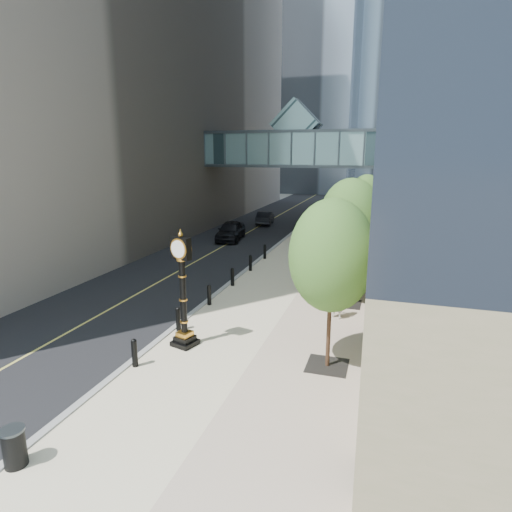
# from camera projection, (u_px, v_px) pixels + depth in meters

# --- Properties ---
(ground) EXTENTS (320.00, 320.00, 0.00)m
(ground) POSITION_uv_depth(u_px,v_px,m) (195.00, 396.00, 13.01)
(ground) COLOR gray
(ground) RESTS_ON ground
(road) EXTENTS (8.00, 180.00, 0.02)m
(road) POSITION_uv_depth(u_px,v_px,m) (283.00, 213.00, 52.14)
(road) COLOR black
(road) RESTS_ON ground
(sidewalk) EXTENTS (8.00, 180.00, 0.06)m
(sidewalk) POSITION_uv_depth(u_px,v_px,m) (350.00, 216.00, 49.82)
(sidewalk) COLOR beige
(sidewalk) RESTS_ON ground
(curb) EXTENTS (0.25, 180.00, 0.07)m
(curb) POSITION_uv_depth(u_px,v_px,m) (316.00, 214.00, 50.98)
(curb) COLOR gray
(curb) RESTS_ON ground
(midrise_left) EXTENTS (20.00, 58.00, 40.00)m
(midrise_left) POSITION_uv_depth(u_px,v_px,m) (91.00, 3.00, 37.54)
(midrise_left) COLOR tan
(midrise_left) RESTS_ON ground
(distant_tower_c) EXTENTS (22.00, 22.00, 65.00)m
(distant_tower_c) POSITION_uv_depth(u_px,v_px,m) (357.00, 58.00, 118.37)
(distant_tower_c) COLOR #90A0B6
(distant_tower_c) RESTS_ON ground
(skywalk) EXTENTS (17.00, 4.20, 5.80)m
(skywalk) POSITION_uv_depth(u_px,v_px,m) (296.00, 147.00, 38.03)
(skywalk) COLOR #476A72
(skywalk) RESTS_ON ground
(entrance_canopy) EXTENTS (3.00, 8.00, 4.38)m
(entrance_canopy) POSITION_uv_depth(u_px,v_px,m) (356.00, 208.00, 24.00)
(entrance_canopy) COLOR #383F44
(entrance_canopy) RESTS_ON ground
(bollard_row) EXTENTS (0.20, 16.20, 0.90)m
(bollard_row) POSITION_uv_depth(u_px,v_px,m) (222.00, 286.00, 22.02)
(bollard_row) COLOR black
(bollard_row) RESTS_ON sidewalk
(street_trees) EXTENTS (2.94, 28.54, 6.05)m
(street_trees) POSITION_uv_depth(u_px,v_px,m) (358.00, 214.00, 24.24)
(street_trees) COLOR black
(street_trees) RESTS_ON sidewalk
(street_clock) EXTENTS (1.02, 1.02, 4.38)m
(street_clock) POSITION_uv_depth(u_px,v_px,m) (183.00, 298.00, 15.88)
(street_clock) COLOR black
(street_clock) RESTS_ON sidewalk
(trash_bin) EXTENTS (0.67, 0.67, 0.90)m
(trash_bin) POSITION_uv_depth(u_px,v_px,m) (14.00, 448.00, 9.96)
(trash_bin) COLOR black
(trash_bin) RESTS_ON sidewalk
(pedestrian) EXTENTS (0.78, 0.66, 1.82)m
(pedestrian) POSITION_uv_depth(u_px,v_px,m) (338.00, 298.00, 18.80)
(pedestrian) COLOR beige
(pedestrian) RESTS_ON sidewalk
(car_near) EXTENTS (2.50, 4.89, 1.60)m
(car_near) POSITION_uv_depth(u_px,v_px,m) (231.00, 231.00, 35.83)
(car_near) COLOR black
(car_near) RESTS_ON road
(car_far) EXTENTS (1.93, 4.18, 1.33)m
(car_far) POSITION_uv_depth(u_px,v_px,m) (265.00, 218.00, 43.78)
(car_far) COLOR black
(car_far) RESTS_ON road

